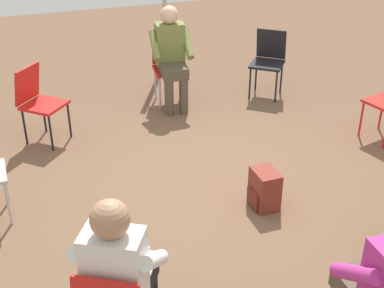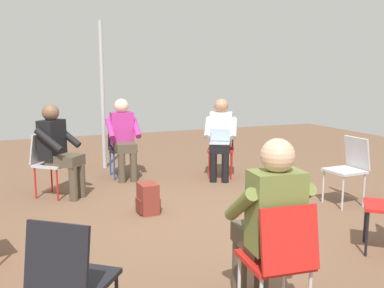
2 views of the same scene
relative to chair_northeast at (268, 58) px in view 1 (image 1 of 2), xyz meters
The scene contains 8 objects.
ground_plane 2.50m from the chair_northeast, 128.78° to the right, with size 14.00×14.00×0.00m, color brown.
chair_northeast is the anchor object (origin of this frame).
chair_northwest 2.94m from the chair_northeast, behind, with size 0.59×0.58×0.85m.
chair_north 1.29m from the chair_northeast, behind, with size 0.44×0.47×0.85m.
person_with_laptop 4.42m from the chair_northeast, 127.43° to the right, with size 0.62×0.64×1.24m.
person_in_olive 1.30m from the chair_northeast, behind, with size 0.53×0.55×1.24m.
person_in_magenta 4.29m from the chair_northeast, 107.56° to the right, with size 0.50×0.53×1.24m.
backpack_near_laptop_user 2.61m from the chair_northeast, 116.41° to the right, with size 0.25×0.28×0.36m.
Camera 1 is at (-1.53, -3.98, 2.83)m, focal length 50.00 mm.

